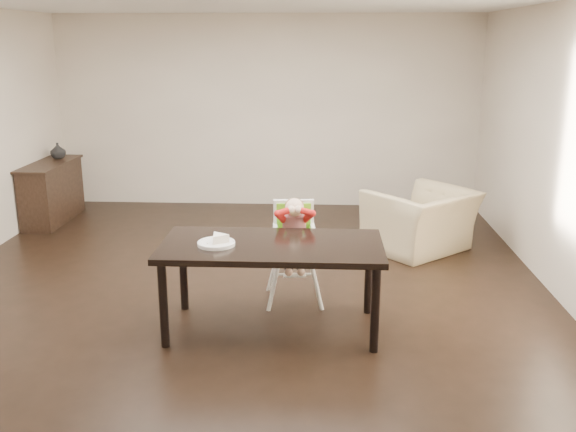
{
  "coord_description": "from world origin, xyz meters",
  "views": [
    {
      "loc": [
        0.78,
        -5.66,
        2.34
      ],
      "look_at": [
        0.51,
        -0.46,
        0.91
      ],
      "focal_mm": 40.0,
      "sensor_mm": 36.0,
      "label": 1
    }
  ],
  "objects_px": {
    "armchair": "(421,211)",
    "sideboard": "(52,192)",
    "dining_table": "(272,253)",
    "high_chair": "(294,228)"
  },
  "relations": [
    {
      "from": "dining_table",
      "to": "high_chair",
      "type": "relative_size",
      "value": 1.84
    },
    {
      "from": "dining_table",
      "to": "high_chair",
      "type": "xyz_separation_m",
      "value": [
        0.15,
        0.64,
        0.02
      ]
    },
    {
      "from": "high_chair",
      "to": "armchair",
      "type": "relative_size",
      "value": 0.9
    },
    {
      "from": "armchair",
      "to": "sideboard",
      "type": "relative_size",
      "value": 0.86
    },
    {
      "from": "high_chair",
      "to": "armchair",
      "type": "height_order",
      "value": "high_chair"
    },
    {
      "from": "armchair",
      "to": "sideboard",
      "type": "xyz_separation_m",
      "value": [
        -4.7,
        1.0,
        -0.08
      ]
    },
    {
      "from": "dining_table",
      "to": "armchair",
      "type": "relative_size",
      "value": 1.66
    },
    {
      "from": "dining_table",
      "to": "sideboard",
      "type": "distance_m",
      "value": 4.48
    },
    {
      "from": "dining_table",
      "to": "high_chair",
      "type": "height_order",
      "value": "high_chair"
    },
    {
      "from": "dining_table",
      "to": "armchair",
      "type": "bearing_deg",
      "value": 54.61
    }
  ]
}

